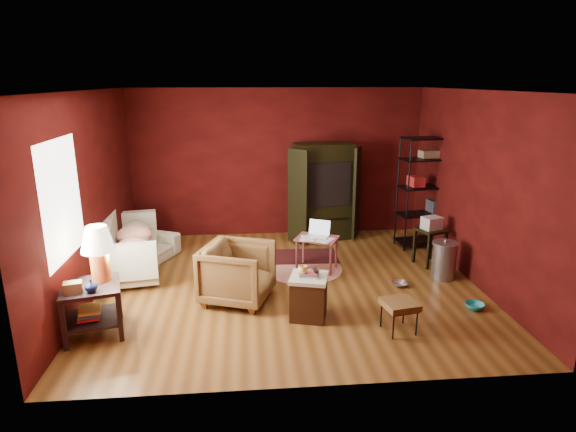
% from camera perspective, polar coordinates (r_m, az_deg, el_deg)
% --- Properties ---
extents(room, '(5.54, 5.04, 2.84)m').
position_cam_1_polar(room, '(6.78, -0.17, 2.77)').
color(room, brown).
rests_on(room, ground).
extents(sofa, '(1.25, 1.90, 0.72)m').
position_cam_1_polar(sofa, '(8.06, -18.21, -3.62)').
color(sofa, beige).
rests_on(sofa, ground).
extents(armchair, '(1.05, 1.08, 0.89)m').
position_cam_1_polar(armchair, '(6.61, -5.99, -6.42)').
color(armchair, black).
rests_on(armchair, ground).
extents(pet_bowl_steel, '(0.24, 0.07, 0.24)m').
position_cam_1_polar(pet_bowl_steel, '(7.32, 13.13, -7.25)').
color(pet_bowl_steel, '#B5B8BC').
rests_on(pet_bowl_steel, ground).
extents(pet_bowl_turquoise, '(0.27, 0.14, 0.25)m').
position_cam_1_polar(pet_bowl_turquoise, '(6.92, 21.32, -9.27)').
color(pet_bowl_turquoise, teal).
rests_on(pet_bowl_turquoise, ground).
extents(vase, '(0.15, 0.16, 0.14)m').
position_cam_1_polar(vase, '(5.92, -22.32, -7.68)').
color(vase, '#0D1643').
rests_on(vase, side_table).
extents(mug, '(0.12, 0.10, 0.12)m').
position_cam_1_polar(mug, '(5.98, 1.79, -6.25)').
color(mug, '#F4CF77').
rests_on(mug, hamper).
extents(side_table, '(0.80, 0.80, 1.30)m').
position_cam_1_polar(side_table, '(6.12, -21.94, -5.98)').
color(side_table, black).
rests_on(side_table, ground).
extents(sofa_cushions, '(1.10, 2.05, 0.82)m').
position_cam_1_polar(sofa_cushions, '(8.01, -18.38, -3.46)').
color(sofa_cushions, beige).
rests_on(sofa_cushions, sofa).
extents(hamper, '(0.56, 0.56, 0.65)m').
position_cam_1_polar(hamper, '(6.19, 2.47, -9.44)').
color(hamper, '#3F200E').
rests_on(hamper, ground).
extents(footstool, '(0.45, 0.45, 0.39)m').
position_cam_1_polar(footstool, '(5.99, 13.09, -10.27)').
color(footstool, black).
rests_on(footstool, ground).
extents(rug_round, '(1.59, 1.59, 0.01)m').
position_cam_1_polar(rug_round, '(7.78, 1.76, -6.29)').
color(rug_round, beige).
rests_on(rug_round, ground).
extents(rug_oriental, '(1.10, 0.75, 0.01)m').
position_cam_1_polar(rug_oriental, '(8.29, 2.08, -4.78)').
color(rug_oriental, '#491315').
rests_on(rug_oriental, ground).
extents(laptop_desk, '(0.76, 0.67, 0.79)m').
position_cam_1_polar(laptop_desk, '(7.62, 3.47, -2.94)').
color(laptop_desk, '#8D4047').
rests_on(laptop_desk, ground).
extents(tv_armoire, '(1.40, 0.92, 1.81)m').
position_cam_1_polar(tv_armoire, '(9.04, 4.21, 3.09)').
color(tv_armoire, black).
rests_on(tv_armoire, ground).
extents(wire_shelving, '(1.02, 0.56, 1.99)m').
position_cam_1_polar(wire_shelving, '(8.91, 16.20, 3.27)').
color(wire_shelving, black).
rests_on(wire_shelving, ground).
extents(small_stand, '(0.52, 0.52, 0.81)m').
position_cam_1_polar(small_stand, '(8.13, 16.61, -1.49)').
color(small_stand, black).
rests_on(small_stand, ground).
extents(trash_can, '(0.43, 0.43, 0.62)m').
position_cam_1_polar(trash_can, '(7.73, 18.00, -4.99)').
color(trash_can, gray).
rests_on(trash_can, ground).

